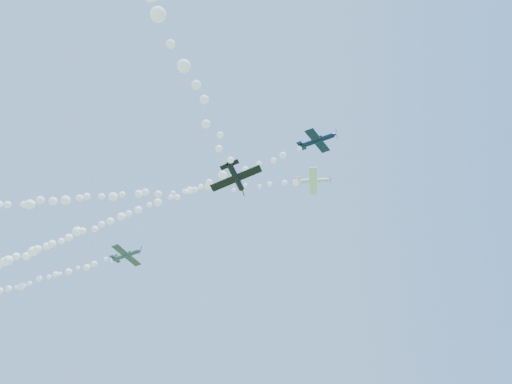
# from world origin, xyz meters

# --- Properties ---
(plane_white) EXTENTS (6.41, 6.64, 2.08)m
(plane_white) POSITION_xyz_m (16.17, -5.99, 49.58)
(plane_white) COLOR white
(smoke_trail_white) EXTENTS (69.72, 3.27, 2.76)m
(smoke_trail_white) POSITION_xyz_m (-20.60, -5.49, 49.28)
(smoke_trail_white) COLOR white
(plane_navy) EXTENTS (6.65, 6.96, 2.40)m
(plane_navy) POSITION_xyz_m (16.84, -15.80, 49.85)
(plane_navy) COLOR #0B1832
(smoke_trail_navy) EXTENTS (74.07, 35.28, 2.70)m
(smoke_trail_navy) POSITION_xyz_m (-21.93, 1.95, 49.66)
(smoke_trail_navy) COLOR white
(plane_grey) EXTENTS (7.05, 7.44, 1.91)m
(plane_grey) POSITION_xyz_m (-20.83, 6.15, 43.43)
(plane_grey) COLOR #394553
(plane_black) EXTENTS (7.16, 7.04, 2.39)m
(plane_black) POSITION_xyz_m (4.74, -20.88, 39.04)
(plane_black) COLOR black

